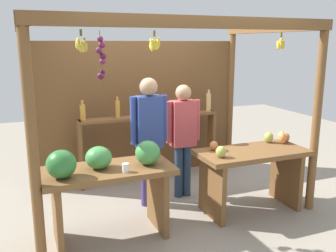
% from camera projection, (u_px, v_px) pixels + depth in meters
% --- Properties ---
extents(ground_plane, '(12.00, 12.00, 0.00)m').
position_uv_depth(ground_plane, '(163.00, 198.00, 5.01)').
color(ground_plane, gray).
rests_on(ground_plane, ground).
extents(market_stall, '(3.35, 2.09, 2.31)m').
position_uv_depth(market_stall, '(150.00, 95.00, 5.13)').
color(market_stall, brown).
rests_on(market_stall, ground).
extents(fruit_counter_left, '(1.36, 0.64, 1.06)m').
position_uv_depth(fruit_counter_left, '(106.00, 177.00, 3.84)').
color(fruit_counter_left, brown).
rests_on(fruit_counter_left, ground).
extents(fruit_counter_right, '(1.37, 0.64, 0.92)m').
position_uv_depth(fruit_counter_right, '(252.00, 165.00, 4.54)').
color(fruit_counter_right, brown).
rests_on(fruit_counter_right, ground).
extents(bottle_shelf_unit, '(2.15, 0.22, 1.34)m').
position_uv_depth(bottle_shelf_unit, '(150.00, 129.00, 5.54)').
color(bottle_shelf_unit, brown).
rests_on(bottle_shelf_unit, ground).
extents(vendor_man, '(0.48, 0.22, 1.64)m').
position_uv_depth(vendor_man, '(149.00, 130.00, 4.59)').
color(vendor_man, '#443375').
rests_on(vendor_man, ground).
extents(vendor_woman, '(0.48, 0.21, 1.53)m').
position_uv_depth(vendor_woman, '(183.00, 131.00, 4.88)').
color(vendor_woman, navy).
rests_on(vendor_woman, ground).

